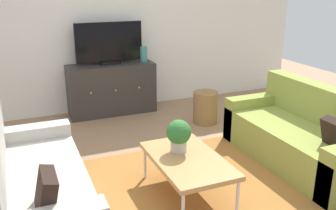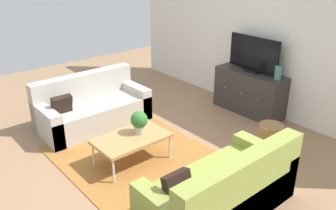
{
  "view_description": "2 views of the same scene",
  "coord_description": "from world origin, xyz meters",
  "px_view_note": "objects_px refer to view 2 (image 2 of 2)",
  "views": [
    {
      "loc": [
        -1.39,
        -2.98,
        1.9
      ],
      "look_at": [
        0.0,
        0.33,
        0.7
      ],
      "focal_mm": 39.93,
      "sensor_mm": 36.0,
      "label": 1
    },
    {
      "loc": [
        3.4,
        -2.54,
        2.64
      ],
      "look_at": [
        0.0,
        0.33,
        0.7
      ],
      "focal_mm": 37.9,
      "sensor_mm": 36.0,
      "label": 2
    }
  ],
  "objects_px": {
    "couch_left_side": "(91,109)",
    "flat_screen_tv": "(254,54)",
    "couch_right_side": "(224,193)",
    "wicker_basket": "(270,139)",
    "glass_vase": "(278,73)",
    "tv_console": "(249,92)",
    "coffee_table": "(132,139)",
    "potted_plant": "(139,121)"
  },
  "relations": [
    {
      "from": "couch_right_side",
      "to": "potted_plant",
      "type": "xyz_separation_m",
      "value": [
        -1.51,
        -0.0,
        0.28
      ]
    },
    {
      "from": "couch_left_side",
      "to": "glass_vase",
      "type": "height_order",
      "value": "glass_vase"
    },
    {
      "from": "couch_left_side",
      "to": "coffee_table",
      "type": "height_order",
      "value": "couch_left_side"
    },
    {
      "from": "tv_console",
      "to": "glass_vase",
      "type": "bearing_deg",
      "value": 0.01
    },
    {
      "from": "couch_left_side",
      "to": "flat_screen_tv",
      "type": "height_order",
      "value": "flat_screen_tv"
    },
    {
      "from": "couch_left_side",
      "to": "coffee_table",
      "type": "distance_m",
      "value": 1.39
    },
    {
      "from": "flat_screen_tv",
      "to": "couch_left_side",
      "type": "bearing_deg",
      "value": -119.22
    },
    {
      "from": "glass_vase",
      "to": "couch_left_side",
      "type": "bearing_deg",
      "value": -127.97
    },
    {
      "from": "couch_right_side",
      "to": "flat_screen_tv",
      "type": "xyz_separation_m",
      "value": [
        -1.53,
        2.39,
        0.77
      ]
    },
    {
      "from": "wicker_basket",
      "to": "tv_console",
      "type": "bearing_deg",
      "value": 139.78
    },
    {
      "from": "glass_vase",
      "to": "wicker_basket",
      "type": "height_order",
      "value": "glass_vase"
    },
    {
      "from": "couch_left_side",
      "to": "flat_screen_tv",
      "type": "relative_size",
      "value": 1.8
    },
    {
      "from": "couch_left_side",
      "to": "tv_console",
      "type": "bearing_deg",
      "value": 60.57
    },
    {
      "from": "couch_right_side",
      "to": "flat_screen_tv",
      "type": "bearing_deg",
      "value": 122.55
    },
    {
      "from": "couch_right_side",
      "to": "glass_vase",
      "type": "xyz_separation_m",
      "value": [
        -1.01,
        2.37,
        0.58
      ]
    },
    {
      "from": "tv_console",
      "to": "flat_screen_tv",
      "type": "xyz_separation_m",
      "value": [
        0.0,
        0.02,
        0.67
      ]
    },
    {
      "from": "flat_screen_tv",
      "to": "tv_console",
      "type": "bearing_deg",
      "value": -90.0
    },
    {
      "from": "couch_left_side",
      "to": "coffee_table",
      "type": "relative_size",
      "value": 1.78
    },
    {
      "from": "coffee_table",
      "to": "flat_screen_tv",
      "type": "xyz_separation_m",
      "value": [
        -0.04,
        2.55,
        0.69
      ]
    },
    {
      "from": "potted_plant",
      "to": "tv_console",
      "type": "height_order",
      "value": "tv_console"
    },
    {
      "from": "glass_vase",
      "to": "wicker_basket",
      "type": "relative_size",
      "value": 0.51
    },
    {
      "from": "potted_plant",
      "to": "tv_console",
      "type": "xyz_separation_m",
      "value": [
        -0.02,
        2.38,
        -0.19
      ]
    },
    {
      "from": "couch_left_side",
      "to": "tv_console",
      "type": "distance_m",
      "value": 2.73
    },
    {
      "from": "coffee_table",
      "to": "potted_plant",
      "type": "distance_m",
      "value": 0.25
    },
    {
      "from": "couch_left_side",
      "to": "flat_screen_tv",
      "type": "xyz_separation_m",
      "value": [
        1.34,
        2.39,
        0.77
      ]
    },
    {
      "from": "potted_plant",
      "to": "wicker_basket",
      "type": "height_order",
      "value": "potted_plant"
    },
    {
      "from": "wicker_basket",
      "to": "couch_left_side",
      "type": "bearing_deg",
      "value": -149.07
    },
    {
      "from": "couch_left_side",
      "to": "tv_console",
      "type": "relative_size",
      "value": 1.38
    },
    {
      "from": "couch_left_side",
      "to": "potted_plant",
      "type": "xyz_separation_m",
      "value": [
        1.36,
        -0.0,
        0.28
      ]
    },
    {
      "from": "flat_screen_tv",
      "to": "couch_right_side",
      "type": "bearing_deg",
      "value": -57.45
    },
    {
      "from": "potted_plant",
      "to": "flat_screen_tv",
      "type": "height_order",
      "value": "flat_screen_tv"
    },
    {
      "from": "tv_console",
      "to": "flat_screen_tv",
      "type": "bearing_deg",
      "value": 90.0
    },
    {
      "from": "couch_right_side",
      "to": "coffee_table",
      "type": "relative_size",
      "value": 1.78
    },
    {
      "from": "couch_right_side",
      "to": "wicker_basket",
      "type": "xyz_separation_m",
      "value": [
        -0.44,
        1.45,
        -0.05
      ]
    },
    {
      "from": "flat_screen_tv",
      "to": "wicker_basket",
      "type": "relative_size",
      "value": 2.17
    },
    {
      "from": "glass_vase",
      "to": "couch_right_side",
      "type": "bearing_deg",
      "value": -66.87
    },
    {
      "from": "coffee_table",
      "to": "wicker_basket",
      "type": "distance_m",
      "value": 1.92
    },
    {
      "from": "wicker_basket",
      "to": "glass_vase",
      "type": "bearing_deg",
      "value": 121.97
    },
    {
      "from": "potted_plant",
      "to": "glass_vase",
      "type": "height_order",
      "value": "glass_vase"
    },
    {
      "from": "couch_left_side",
      "to": "couch_right_side",
      "type": "xyz_separation_m",
      "value": [
        2.87,
        0.0,
        0.0
      ]
    },
    {
      "from": "couch_left_side",
      "to": "flat_screen_tv",
      "type": "distance_m",
      "value": 2.85
    },
    {
      "from": "potted_plant",
      "to": "glass_vase",
      "type": "xyz_separation_m",
      "value": [
        0.5,
        2.38,
        0.3
      ]
    }
  ]
}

